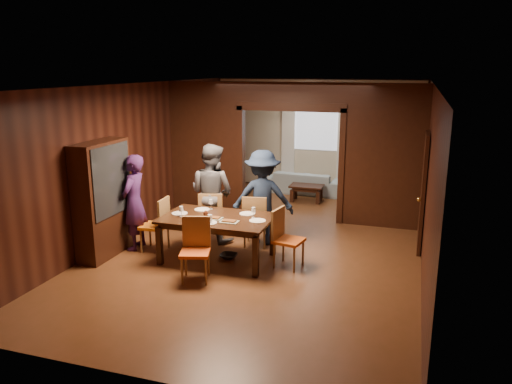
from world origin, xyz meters
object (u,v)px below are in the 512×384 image
(person_purple, at_px, (134,202))
(chair_far_r, at_px, (256,220))
(coffee_table, at_px, (306,193))
(chair_left, at_px, (154,224))
(chair_near, at_px, (195,251))
(hutch, at_px, (103,199))
(dining_table, at_px, (218,238))
(chair_far_l, at_px, (212,216))
(person_grey, at_px, (212,193))
(chair_right, at_px, (289,239))
(sofa, at_px, (304,182))
(person_navy, at_px, (263,198))

(person_purple, bearing_deg, chair_far_r, 107.14)
(coffee_table, relative_size, chair_left, 0.82)
(person_purple, bearing_deg, chair_near, 54.91)
(chair_far_r, height_order, chair_near, same)
(chair_far_r, xyz_separation_m, hutch, (-2.37, -1.23, 0.52))
(person_purple, bearing_deg, dining_table, 83.23)
(chair_far_l, bearing_deg, chair_far_r, 166.31)
(dining_table, distance_m, chair_left, 1.25)
(person_grey, xyz_separation_m, chair_left, (-0.77, -0.84, -0.44))
(chair_right, xyz_separation_m, chair_near, (-1.23, -0.96, 0.00))
(chair_right, bearing_deg, dining_table, 103.89)
(dining_table, xyz_separation_m, chair_far_r, (0.41, 0.87, 0.10))
(chair_far_l, bearing_deg, chair_left, 28.11)
(person_grey, bearing_deg, sofa, -88.61)
(chair_near, bearing_deg, person_navy, 59.12)
(chair_left, bearing_deg, chair_far_l, 130.18)
(chair_right, bearing_deg, chair_left, 100.43)
(person_grey, relative_size, dining_table, 1.00)
(chair_far_r, bearing_deg, chair_right, 127.13)
(chair_left, height_order, chair_far_l, same)
(coffee_table, relative_size, chair_far_l, 0.82)
(sofa, relative_size, chair_right, 1.98)
(person_purple, height_order, coffee_table, person_purple)
(person_navy, relative_size, coffee_table, 2.20)
(sofa, relative_size, chair_far_r, 1.98)
(person_grey, bearing_deg, person_purple, 50.20)
(coffee_table, bearing_deg, chair_left, -114.63)
(chair_left, distance_m, hutch, 0.99)
(chair_left, xyz_separation_m, hutch, (-0.72, -0.44, 0.52))
(sofa, height_order, chair_near, chair_near)
(chair_far_l, xyz_separation_m, hutch, (-1.51, -1.20, 0.52))
(person_navy, bearing_deg, chair_right, 112.59)
(chair_far_l, relative_size, chair_near, 1.00)
(sofa, bearing_deg, person_purple, 71.51)
(person_navy, relative_size, dining_table, 0.96)
(chair_left, xyz_separation_m, chair_far_l, (0.80, 0.76, 0.00))
(chair_far_r, bearing_deg, chair_left, 16.85)
(hutch, bearing_deg, coffee_table, 60.27)
(person_purple, bearing_deg, sofa, 153.21)
(chair_near, bearing_deg, chair_right, 21.43)
(chair_far_r, bearing_deg, dining_table, 56.09)
(person_purple, relative_size, hutch, 0.86)
(coffee_table, bearing_deg, person_grey, -108.80)
(chair_far_l, height_order, chair_far_r, same)
(chair_far_r, relative_size, chair_near, 1.00)
(coffee_table, xyz_separation_m, hutch, (-2.60, -4.55, 0.80))
(person_grey, bearing_deg, chair_far_r, -169.42)
(chair_left, xyz_separation_m, chair_near, (1.24, -0.97, 0.00))
(chair_near, bearing_deg, sofa, 69.53)
(chair_near, bearing_deg, hutch, 148.53)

